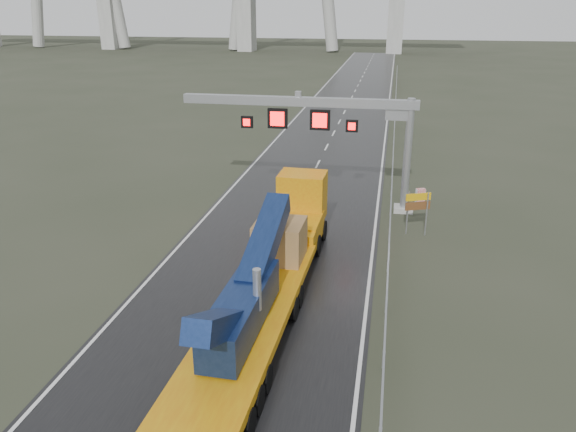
% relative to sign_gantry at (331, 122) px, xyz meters
% --- Properties ---
extents(ground, '(400.00, 400.00, 0.00)m').
position_rel_sign_gantry_xyz_m(ground, '(-2.10, -17.99, -5.61)').
color(ground, '#2C3122').
rests_on(ground, ground).
extents(road, '(11.00, 200.00, 0.02)m').
position_rel_sign_gantry_xyz_m(road, '(-2.10, 22.01, -5.60)').
color(road, black).
rests_on(road, ground).
extents(guardrail, '(0.20, 140.00, 1.40)m').
position_rel_sign_gantry_xyz_m(guardrail, '(4.00, 12.01, -4.91)').
color(guardrail, gray).
rests_on(guardrail, ground).
extents(sign_gantry, '(14.90, 1.20, 7.42)m').
position_rel_sign_gantry_xyz_m(sign_gantry, '(0.00, 0.00, 0.00)').
color(sign_gantry, '#9D9D99').
rests_on(sign_gantry, ground).
extents(heavy_haul_truck, '(3.31, 19.47, 4.55)m').
position_rel_sign_gantry_xyz_m(heavy_haul_truck, '(-1.10, -12.25, -3.85)').
color(heavy_haul_truck, '#D49A0B').
rests_on(heavy_haul_truck, ground).
extents(exit_sign_pair, '(1.41, 0.62, 2.55)m').
position_rel_sign_gantry_xyz_m(exit_sign_pair, '(5.47, -3.83, -3.83)').
color(exit_sign_pair, '#9C9FA5').
rests_on(exit_sign_pair, ground).
extents(striped_barrier, '(0.67, 0.53, 1.01)m').
position_rel_sign_gantry_xyz_m(striped_barrier, '(5.90, 1.75, -5.11)').
color(striped_barrier, red).
rests_on(striped_barrier, ground).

